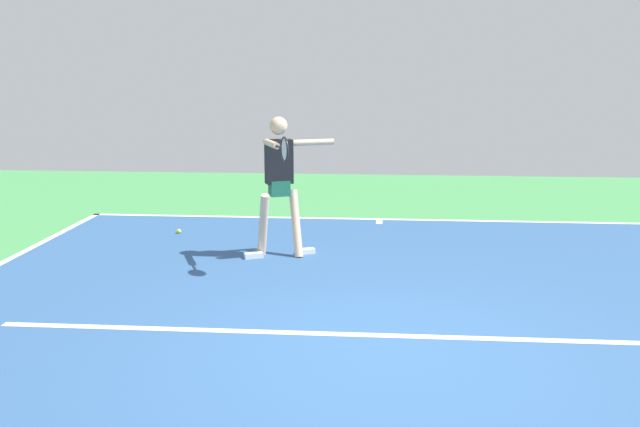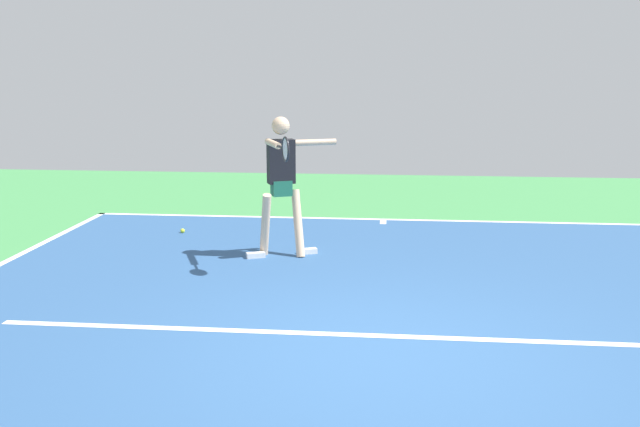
% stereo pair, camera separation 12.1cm
% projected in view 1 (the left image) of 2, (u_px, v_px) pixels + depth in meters
% --- Properties ---
extents(ground_plane, '(20.98, 20.98, 0.00)m').
position_uv_depth(ground_plane, '(381.00, 353.00, 6.01)').
color(ground_plane, '#428E4C').
extents(court_surface, '(9.64, 11.11, 0.00)m').
position_uv_depth(court_surface, '(381.00, 353.00, 6.01)').
color(court_surface, '#2D5484').
rests_on(court_surface, ground_plane).
extents(court_line_baseline_near, '(9.64, 0.10, 0.01)m').
position_uv_depth(court_line_baseline_near, '(379.00, 219.00, 11.38)').
color(court_line_baseline_near, white).
rests_on(court_line_baseline_near, ground_plane).
extents(court_line_service, '(7.23, 0.10, 0.01)m').
position_uv_depth(court_line_service, '(381.00, 335.00, 6.40)').
color(court_line_service, white).
rests_on(court_line_service, ground_plane).
extents(court_line_centre_mark, '(0.10, 0.30, 0.01)m').
position_uv_depth(court_line_centre_mark, '(379.00, 222.00, 11.19)').
color(court_line_centre_mark, white).
rests_on(court_line_centre_mark, ground_plane).
extents(tennis_player, '(1.15, 1.37, 1.84)m').
position_uv_depth(tennis_player, '(280.00, 177.00, 8.90)').
color(tennis_player, beige).
rests_on(tennis_player, ground_plane).
extents(tennis_ball_near_player, '(0.07, 0.07, 0.07)m').
position_uv_depth(tennis_ball_near_player, '(179.00, 231.00, 10.40)').
color(tennis_ball_near_player, '#CCE033').
rests_on(tennis_ball_near_player, ground_plane).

